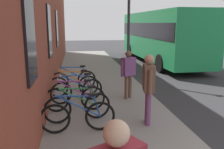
{
  "coord_description": "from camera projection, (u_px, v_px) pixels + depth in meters",
  "views": [
    {
      "loc": [
        -2.47,
        2.72,
        2.65
      ],
      "look_at": [
        4.04,
        1.72,
        1.26
      ],
      "focal_mm": 39.29,
      "sensor_mm": 36.0,
      "label": 1
    }
  ],
  "objects": [
    {
      "name": "bicycle_leaning_wall",
      "position": [
        78.0,
        107.0,
        6.38
      ],
      "size": [
        0.52,
        1.75,
        0.97
      ],
      "color": "black",
      "rests_on": "sidewalk_pavement"
    },
    {
      "name": "pedestrian_by_facade",
      "position": [
        128.0,
        70.0,
        8.22
      ],
      "size": [
        0.42,
        0.56,
        1.63
      ],
      "color": "brown",
      "rests_on": "sidewalk_pavement"
    },
    {
      "name": "bicycle_by_door",
      "position": [
        78.0,
        116.0,
        5.72
      ],
      "size": [
        0.48,
        1.77,
        0.97
      ],
      "color": "black",
      "rests_on": "sidewalk_pavement"
    },
    {
      "name": "street_lamp",
      "position": [
        129.0,
        3.0,
        10.67
      ],
      "size": [
        0.28,
        0.28,
        5.75
      ],
      "color": "#333338",
      "rests_on": "sidewalk_pavement"
    },
    {
      "name": "ground",
      "position": [
        175.0,
        94.0,
        9.29
      ],
      "size": [
        60.0,
        60.0,
        0.0
      ],
      "primitive_type": "plane",
      "color": "#2D2D30"
    },
    {
      "name": "pedestrian_near_bus",
      "position": [
        149.0,
        82.0,
        6.05
      ],
      "size": [
        0.66,
        0.34,
        1.78
      ],
      "color": "#723F72",
      "rests_on": "sidewalk_pavement"
    },
    {
      "name": "sidewalk_pavement",
      "position": [
        98.0,
        83.0,
        10.8
      ],
      "size": [
        24.0,
        3.5,
        0.12
      ],
      "primitive_type": "cube",
      "color": "gray",
      "rests_on": "ground"
    },
    {
      "name": "bicycle_under_window",
      "position": [
        74.0,
        85.0,
        8.57
      ],
      "size": [
        0.48,
        1.77,
        0.97
      ],
      "color": "black",
      "rests_on": "sidewalk_pavement"
    },
    {
      "name": "city_bus",
      "position": [
        160.0,
        34.0,
        16.44
      ],
      "size": [
        10.55,
        2.83,
        3.35
      ],
      "color": "#1E8C4C",
      "rests_on": "ground"
    },
    {
      "name": "bicycle_nearest_sign",
      "position": [
        77.0,
        90.0,
        7.94
      ],
      "size": [
        0.68,
        1.7,
        0.97
      ],
      "color": "black",
      "rests_on": "sidewalk_pavement"
    },
    {
      "name": "bicycle_mid_rack",
      "position": [
        74.0,
        80.0,
        9.42
      ],
      "size": [
        0.48,
        1.76,
        0.97
      ],
      "color": "black",
      "rests_on": "sidewalk_pavement"
    },
    {
      "name": "bicycle_beside_lamp",
      "position": [
        75.0,
        98.0,
        7.12
      ],
      "size": [
        0.48,
        1.77,
        0.97
      ],
      "color": "black",
      "rests_on": "sidewalk_pavement"
    }
  ]
}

